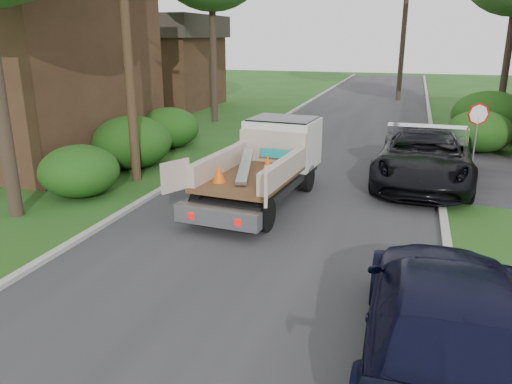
{
  "coord_description": "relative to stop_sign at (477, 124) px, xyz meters",
  "views": [
    {
      "loc": [
        3.06,
        -9.09,
        4.58
      ],
      "look_at": [
        -0.15,
        1.22,
        1.2
      ],
      "focal_mm": 35.0,
      "sensor_mm": 36.0,
      "label": 1
    }
  ],
  "objects": [
    {
      "name": "house_left_near",
      "position": [
        -17.2,
        -2.0,
        2.5
      ],
      "size": [
        9.72,
        8.64,
        8.4
      ],
      "color": "#3A2417",
      "rests_on": "ground"
    },
    {
      "name": "hedge_left_b",
      "position": [
        -11.7,
        -2.5,
        -0.84
      ],
      "size": [
        2.86,
        2.86,
        1.87
      ],
      "primitive_type": "ellipsoid",
      "color": "#0F410F",
      "rests_on": "ground"
    },
    {
      "name": "stop_sign",
      "position": [
        0.0,
        0.0,
        0.0
      ],
      "size": [
        0.71,
        0.32,
        2.48
      ],
      "color": "slate",
      "rests_on": "ground"
    },
    {
      "name": "curb_right",
      "position": [
        -1.1,
        1.0,
        -1.72
      ],
      "size": [
        0.2,
        90.0,
        0.12
      ],
      "primitive_type": "cube",
      "color": "#9E9E99",
      "rests_on": "ground"
    },
    {
      "name": "navy_suv",
      "position": [
        -1.4,
        -11.5,
        -0.94
      ],
      "size": [
        2.36,
        5.76,
        1.67
      ],
      "primitive_type": "imported",
      "rotation": [
        0.0,
        0.0,
        3.15
      ],
      "color": "black",
      "rests_on": "ground"
    },
    {
      "name": "curb_left",
      "position": [
        -9.3,
        1.0,
        -1.72
      ],
      "size": [
        0.2,
        90.0,
        0.12
      ],
      "primitive_type": "cube",
      "color": "#9E9E99",
      "rests_on": "ground"
    },
    {
      "name": "ground",
      "position": [
        -5.2,
        -9.0,
        -1.78
      ],
      "size": [
        120.0,
        120.0,
        0.0
      ],
      "primitive_type": "plane",
      "color": "#244814",
      "rests_on": "ground"
    },
    {
      "name": "hedge_right_a",
      "position": [
        0.6,
        4.0,
        -0.93
      ],
      "size": [
        2.6,
        2.6,
        1.7
      ],
      "primitive_type": "ellipsoid",
      "color": "#0F410F",
      "rests_on": "ground"
    },
    {
      "name": "hedge_right_b",
      "position": [
        1.3,
        7.0,
        -0.67
      ],
      "size": [
        3.38,
        3.38,
        2.21
      ],
      "primitive_type": "ellipsoid",
      "color": "#0F410F",
      "rests_on": "ground"
    },
    {
      "name": "utility_pole",
      "position": [
        -10.68,
        -4.02,
        3.4
      ],
      "size": [
        2.42,
        1.25,
        10.0
      ],
      "color": "#382619",
      "rests_on": "ground"
    },
    {
      "name": "flatbed_truck",
      "position": [
        -5.99,
        -4.27,
        -0.59
      ],
      "size": [
        2.86,
        5.93,
        2.18
      ],
      "rotation": [
        0.0,
        0.0,
        -0.08
      ],
      "color": "black",
      "rests_on": "ground"
    },
    {
      "name": "road",
      "position": [
        -5.2,
        1.0,
        -1.77
      ],
      "size": [
        8.0,
        90.0,
        0.02
      ],
      "primitive_type": "cube",
      "color": "#28282B",
      "rests_on": "ground"
    },
    {
      "name": "hedge_left_c",
      "position": [
        -12.0,
        1.0,
        -0.93
      ],
      "size": [
        2.6,
        2.6,
        1.7
      ],
      "primitive_type": "ellipsoid",
      "color": "#0F410F",
      "rests_on": "ground"
    },
    {
      "name": "house_left_far",
      "position": [
        -18.7,
        13.0,
        1.27
      ],
      "size": [
        7.56,
        7.56,
        6.0
      ],
      "color": "#3A2417",
      "rests_on": "ground"
    },
    {
      "name": "black_pickup",
      "position": [
        -1.6,
        -1.51,
        -0.89
      ],
      "size": [
        3.24,
        6.49,
        1.76
      ],
      "primitive_type": "imported",
      "rotation": [
        0.0,
        0.0,
        -0.05
      ],
      "color": "black",
      "rests_on": "ground"
    },
    {
      "name": "hedge_left_a",
      "position": [
        -11.4,
        -6.0,
        -1.01
      ],
      "size": [
        2.34,
        2.34,
        1.53
      ],
      "primitive_type": "ellipsoid",
      "color": "#0F410F",
      "rests_on": "ground"
    }
  ]
}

